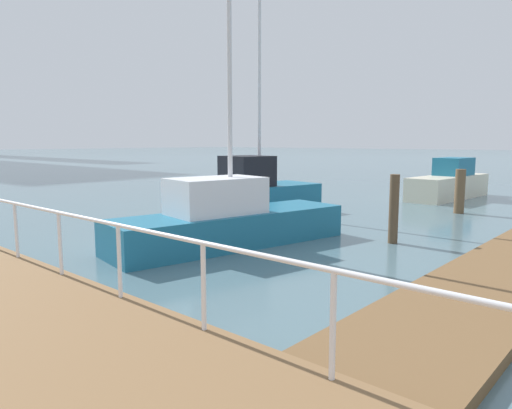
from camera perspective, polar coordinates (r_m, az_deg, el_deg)
ground_plane at (r=14.18m, az=-19.26°, el=-3.41°), size 300.00×300.00×0.00m
floating_dock at (r=9.57m, az=26.74°, el=-8.50°), size 11.43×2.00×0.18m
dock_piling_0 at (r=18.73m, az=23.45°, el=1.48°), size 0.36×0.36×1.62m
dock_piling_1 at (r=12.59m, az=16.35°, el=-0.53°), size 0.24×0.24×1.78m
moored_boat_0 at (r=11.87m, az=-3.49°, el=-1.80°), size 6.52×2.89×9.46m
moored_boat_2 at (r=23.54m, az=22.37°, el=2.38°), size 5.69×1.91×1.86m
moored_boat_3 at (r=17.05m, az=0.08°, el=1.46°), size 4.75×2.72×7.96m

